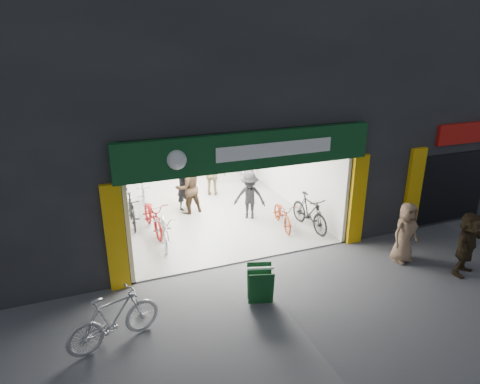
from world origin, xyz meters
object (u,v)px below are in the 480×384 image
parked_bike (114,319)px  pedestrian_near (405,233)px  sandwich_board (260,284)px  bike_left_front (164,228)px  bike_right_front (310,212)px

parked_bike → pedestrian_near: 7.40m
parked_bike → sandwich_board: (3.14, 0.22, -0.09)m
pedestrian_near → parked_bike: bearing=176.4°
parked_bike → pedestrian_near: bearing=-102.9°
bike_left_front → sandwich_board: (1.39, -3.57, -0.01)m
pedestrian_near → sandwich_board: 4.26m
bike_left_front → sandwich_board: bearing=-61.4°
pedestrian_near → sandwich_board: size_ratio=1.91×
parked_bike → bike_left_front: bearing=-42.1°
bike_left_front → bike_right_front: 4.35m
bike_right_front → sandwich_board: (-2.91, -2.93, -0.08)m
bike_left_front → sandwich_board: size_ratio=2.12×
sandwich_board → bike_left_front: bearing=128.0°
bike_right_front → sandwich_board: size_ratio=2.15×
bike_left_front → sandwich_board: 3.83m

